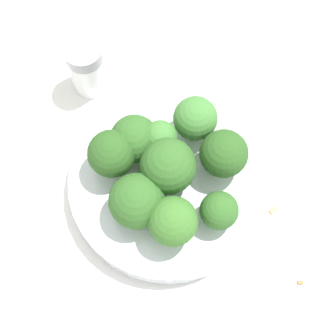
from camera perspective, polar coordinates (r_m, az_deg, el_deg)
ground_plane at (r=0.60m, az=-0.00°, el=-2.07°), size 3.00×3.00×0.00m
bowl at (r=0.59m, az=-0.00°, el=-1.61°), size 0.20×0.20×0.03m
broccoli_floret_0 at (r=0.54m, az=-0.09°, el=0.31°), size 0.06×0.06×0.07m
broccoli_floret_1 at (r=0.52m, az=0.49°, el=-5.47°), size 0.05×0.05×0.06m
broccoli_floret_2 at (r=0.56m, az=2.78°, el=4.97°), size 0.05×0.05×0.05m
broccoli_floret_3 at (r=0.53m, az=-3.20°, el=-3.39°), size 0.05×0.05×0.06m
broccoli_floret_4 at (r=0.54m, az=5.20°, el=-4.36°), size 0.04×0.04×0.04m
broccoli_floret_5 at (r=0.55m, az=5.68°, el=1.40°), size 0.05×0.05×0.06m
broccoli_floret_6 at (r=0.55m, az=-0.79°, el=3.00°), size 0.03×0.03×0.05m
broccoli_floret_7 at (r=0.55m, az=-5.75°, el=1.42°), size 0.05×0.05×0.06m
broccoli_floret_8 at (r=0.56m, az=-3.41°, el=2.92°), size 0.05×0.05×0.06m
pepper_shaker at (r=0.62m, az=-8.25°, el=10.14°), size 0.04×0.04×0.07m
almond_crumb_0 at (r=0.60m, az=10.66°, el=-4.15°), size 0.01×0.01×0.01m
almond_crumb_1 at (r=0.59m, az=13.30°, el=-11.24°), size 0.01×0.01×0.01m
almond_crumb_2 at (r=0.64m, az=3.14°, el=7.30°), size 0.01×0.01×0.01m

